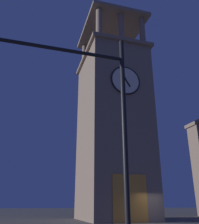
# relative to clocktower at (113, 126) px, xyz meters

# --- Properties ---
(ground_plane) EXTENTS (200.00, 200.00, 0.00)m
(ground_plane) POSITION_rel_clocktower_xyz_m (-1.87, 5.80, -9.73)
(ground_plane) COLOR #56544F
(clocktower) EXTENTS (7.08, 8.98, 25.69)m
(clocktower) POSITION_rel_clocktower_xyz_m (0.00, 0.00, 0.00)
(clocktower) COLOR gray
(clocktower) RESTS_ON ground_plane
(traffic_signal_near) EXTENTS (4.54, 0.41, 6.91)m
(traffic_signal_near) POSITION_rel_clocktower_xyz_m (7.44, 18.37, -5.25)
(traffic_signal_near) COLOR black
(traffic_signal_near) RESTS_ON ground_plane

